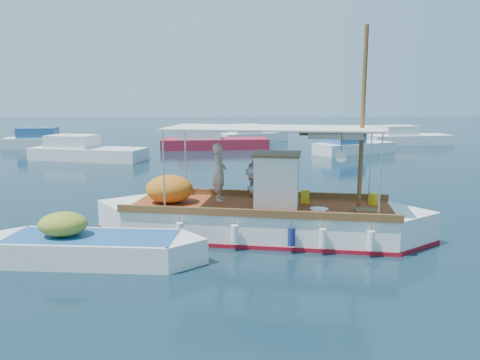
{
  "coord_description": "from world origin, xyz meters",
  "views": [
    {
      "loc": [
        -1.51,
        -14.08,
        4.08
      ],
      "look_at": [
        -1.01,
        0.0,
        1.55
      ],
      "focal_mm": 35.0,
      "sensor_mm": 36.0,
      "label": 1
    }
  ],
  "objects": [
    {
      "name": "ground",
      "position": [
        0.0,
        0.0,
        0.0
      ],
      "size": [
        160.0,
        160.0,
        0.0
      ],
      "primitive_type": "plane",
      "color": "black",
      "rests_on": "ground"
    },
    {
      "name": "fishing_caique",
      "position": [
        -0.52,
        -0.74,
        0.54
      ],
      "size": [
        9.92,
        4.11,
        6.16
      ],
      "rotation": [
        0.0,
        0.0,
        -0.19
      ],
      "color": "white",
      "rests_on": "ground"
    },
    {
      "name": "dinghy",
      "position": [
        -4.86,
        -2.73,
        0.3
      ],
      "size": [
        5.81,
        2.08,
        1.42
      ],
      "rotation": [
        0.0,
        0.0,
        -0.11
      ],
      "color": "white",
      "rests_on": "ground"
    },
    {
      "name": "bg_boat_nw",
      "position": [
        -10.48,
        16.41,
        0.49
      ],
      "size": [
        7.75,
        4.26,
        1.8
      ],
      "rotation": [
        0.0,
        0.0,
        -0.27
      ],
      "color": "silver",
      "rests_on": "ground"
    },
    {
      "name": "bg_boat_n",
      "position": [
        -2.49,
        22.82,
        0.49
      ],
      "size": [
        8.56,
        3.49,
        1.8
      ],
      "rotation": [
        0.0,
        0.0,
        0.08
      ],
      "color": "maroon",
      "rests_on": "ground"
    },
    {
      "name": "bg_boat_ne",
      "position": [
        7.71,
        18.99,
        0.49
      ],
      "size": [
        6.23,
        4.59,
        1.8
      ],
      "rotation": [
        0.0,
        0.0,
        0.46
      ],
      "color": "silver",
      "rests_on": "ground"
    },
    {
      "name": "bg_boat_e",
      "position": [
        14.29,
        25.79,
        0.49
      ],
      "size": [
        7.33,
        3.52,
        1.8
      ],
      "rotation": [
        0.0,
        0.0,
        0.13
      ],
      "color": "silver",
      "rests_on": "ground"
    },
    {
      "name": "bg_boat_far_w",
      "position": [
        -15.6,
        24.25,
        0.49
      ],
      "size": [
        7.4,
        3.05,
        1.8
      ],
      "rotation": [
        0.0,
        0.0,
        0.11
      ],
      "color": "silver",
      "rests_on": "ground"
    },
    {
      "name": "bg_boat_far_n",
      "position": [
        1.09,
        28.4,
        0.49
      ],
      "size": [
        6.39,
        4.32,
        1.8
      ],
      "rotation": [
        0.0,
        0.0,
        0.42
      ],
      "color": "silver",
      "rests_on": "ground"
    }
  ]
}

